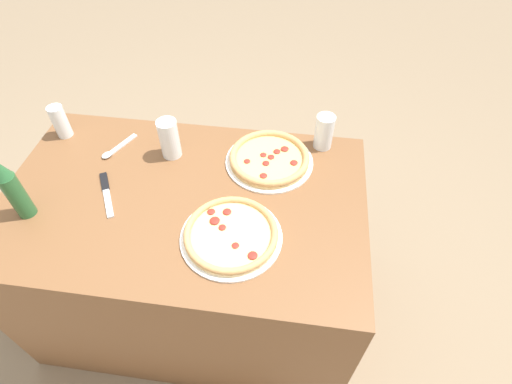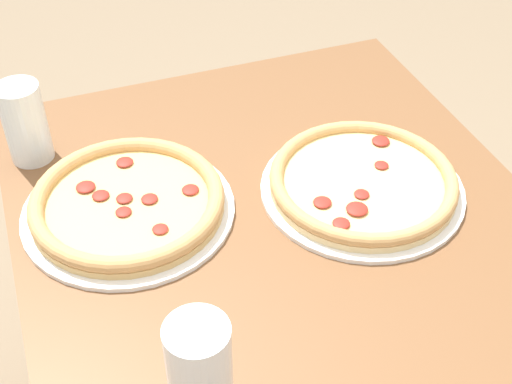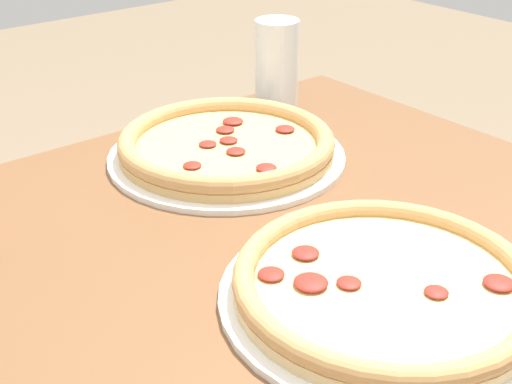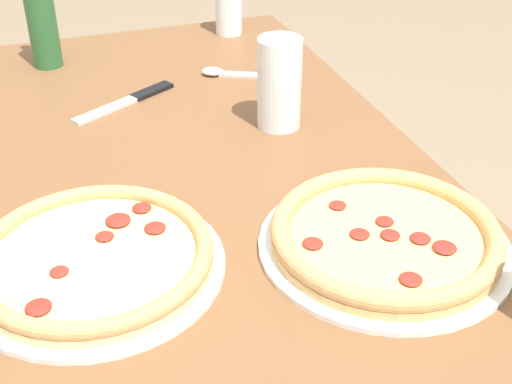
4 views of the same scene
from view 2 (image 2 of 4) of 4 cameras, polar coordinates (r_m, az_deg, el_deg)
pizza_pepperoni at (r=1.16m, az=8.54°, el=0.75°), size 0.33×0.33×0.04m
pizza_veggie at (r=1.13m, az=-10.23°, el=-0.88°), size 0.33×0.33×0.04m
glass_lemonade at (r=1.25m, az=-17.92°, el=5.00°), size 0.07×0.07×0.14m
glass_orange_juice at (r=0.84m, az=-4.49°, el=-14.45°), size 0.08×0.08×0.16m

